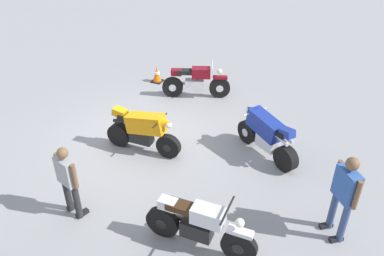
{
  "coord_description": "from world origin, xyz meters",
  "views": [
    {
      "loc": [
        -4.47,
        7.0,
        5.45
      ],
      "look_at": [
        -1.43,
        0.09,
        0.75
      ],
      "focal_mm": 35.6,
      "sensor_mm": 36.0,
      "label": 1
    }
  ],
  "objects_px": {
    "motorcycle_orange_sportbike": "(143,130)",
    "motorcycle_maroon_cruiser": "(196,81)",
    "person_in_gray_shirt": "(68,178)",
    "person_in_blue_shirt": "(345,192)",
    "traffic_cone": "(157,74)",
    "motorcycle_blue_sportbike": "(267,134)",
    "motorcycle_silver_cruiser": "(199,225)"
  },
  "relations": [
    {
      "from": "motorcycle_maroon_cruiser",
      "to": "traffic_cone",
      "type": "height_order",
      "value": "motorcycle_maroon_cruiser"
    },
    {
      "from": "person_in_gray_shirt",
      "to": "motorcycle_silver_cruiser",
      "type": "bearing_deg",
      "value": -67.98
    },
    {
      "from": "traffic_cone",
      "to": "motorcycle_blue_sportbike",
      "type": "bearing_deg",
      "value": 148.75
    },
    {
      "from": "motorcycle_blue_sportbike",
      "to": "traffic_cone",
      "type": "xyz_separation_m",
      "value": [
        4.37,
        -2.65,
        -0.33
      ]
    },
    {
      "from": "motorcycle_silver_cruiser",
      "to": "traffic_cone",
      "type": "height_order",
      "value": "motorcycle_silver_cruiser"
    },
    {
      "from": "motorcycle_blue_sportbike",
      "to": "motorcycle_silver_cruiser",
      "type": "bearing_deg",
      "value": 117.31
    },
    {
      "from": "motorcycle_maroon_cruiser",
      "to": "person_in_gray_shirt",
      "type": "relative_size",
      "value": 1.27
    },
    {
      "from": "person_in_blue_shirt",
      "to": "person_in_gray_shirt",
      "type": "bearing_deg",
      "value": -20.65
    },
    {
      "from": "motorcycle_orange_sportbike",
      "to": "person_in_blue_shirt",
      "type": "height_order",
      "value": "person_in_blue_shirt"
    },
    {
      "from": "motorcycle_maroon_cruiser",
      "to": "traffic_cone",
      "type": "relative_size",
      "value": 3.75
    },
    {
      "from": "motorcycle_maroon_cruiser",
      "to": "motorcycle_blue_sportbike",
      "type": "distance_m",
      "value": 3.48
    },
    {
      "from": "person_in_gray_shirt",
      "to": "person_in_blue_shirt",
      "type": "xyz_separation_m",
      "value": [
        -4.77,
        -1.52,
        0.13
      ]
    },
    {
      "from": "person_in_gray_shirt",
      "to": "person_in_blue_shirt",
      "type": "relative_size",
      "value": 0.9
    },
    {
      "from": "person_in_gray_shirt",
      "to": "person_in_blue_shirt",
      "type": "height_order",
      "value": "person_in_blue_shirt"
    },
    {
      "from": "person_in_gray_shirt",
      "to": "motorcycle_orange_sportbike",
      "type": "bearing_deg",
      "value": 12.76
    },
    {
      "from": "motorcycle_orange_sportbike",
      "to": "motorcycle_maroon_cruiser",
      "type": "xyz_separation_m",
      "value": [
        -0.01,
        -3.17,
        -0.07
      ]
    },
    {
      "from": "traffic_cone",
      "to": "person_in_gray_shirt",
      "type": "bearing_deg",
      "value": 103.18
    },
    {
      "from": "motorcycle_silver_cruiser",
      "to": "traffic_cone",
      "type": "relative_size",
      "value": 3.95
    },
    {
      "from": "motorcycle_orange_sportbike",
      "to": "motorcycle_blue_sportbike",
      "type": "relative_size",
      "value": 1.13
    },
    {
      "from": "motorcycle_blue_sportbike",
      "to": "motorcycle_maroon_cruiser",
      "type": "bearing_deg",
      "value": -4.4
    },
    {
      "from": "motorcycle_blue_sportbike",
      "to": "traffic_cone",
      "type": "distance_m",
      "value": 5.12
    },
    {
      "from": "motorcycle_maroon_cruiser",
      "to": "person_in_blue_shirt",
      "type": "bearing_deg",
      "value": -63.27
    },
    {
      "from": "person_in_blue_shirt",
      "to": "motorcycle_blue_sportbike",
      "type": "bearing_deg",
      "value": -84.98
    },
    {
      "from": "motorcycle_blue_sportbike",
      "to": "traffic_cone",
      "type": "height_order",
      "value": "motorcycle_blue_sportbike"
    },
    {
      "from": "motorcycle_maroon_cruiser",
      "to": "motorcycle_silver_cruiser",
      "type": "bearing_deg",
      "value": -87.64
    },
    {
      "from": "motorcycle_silver_cruiser",
      "to": "traffic_cone",
      "type": "distance_m",
      "value": 7.14
    },
    {
      "from": "motorcycle_orange_sportbike",
      "to": "traffic_cone",
      "type": "relative_size",
      "value": 3.69
    },
    {
      "from": "motorcycle_maroon_cruiser",
      "to": "traffic_cone",
      "type": "xyz_separation_m",
      "value": [
        1.63,
        -0.51,
        -0.26
      ]
    },
    {
      "from": "motorcycle_orange_sportbike",
      "to": "traffic_cone",
      "type": "bearing_deg",
      "value": 112.72
    },
    {
      "from": "motorcycle_silver_cruiser",
      "to": "motorcycle_maroon_cruiser",
      "type": "height_order",
      "value": "same"
    },
    {
      "from": "motorcycle_silver_cruiser",
      "to": "person_in_blue_shirt",
      "type": "relative_size",
      "value": 1.2
    },
    {
      "from": "motorcycle_blue_sportbike",
      "to": "person_in_gray_shirt",
      "type": "relative_size",
      "value": 1.1
    }
  ]
}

